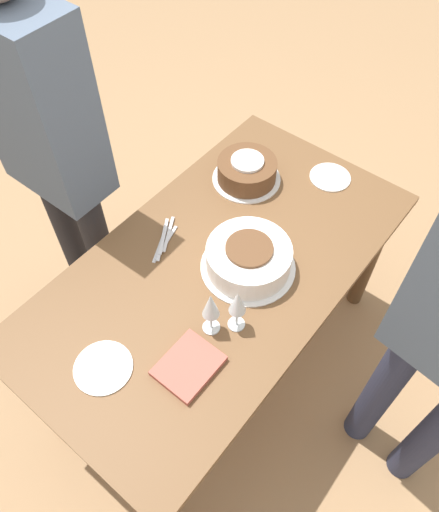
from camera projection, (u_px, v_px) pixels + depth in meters
The scene contains 11 objects.
ground_plane at pixel (220, 355), 2.37m from camera, with size 12.00×12.00×0.00m, color #A87F56.
dining_table at pixel (220, 282), 1.87m from camera, with size 1.51×0.82×0.74m.
cake_center_white at pixel (249, 258), 1.73m from camera, with size 0.34×0.34×0.11m.
cake_front_chocolate at pixel (247, 171), 2.00m from camera, with size 0.28×0.28×0.11m.
wine_glass_near at pixel (211, 306), 1.52m from camera, with size 0.06×0.06×0.20m.
wine_glass_far at pixel (237, 303), 1.53m from camera, with size 0.06×0.06×0.19m.
dessert_plate_left at pixel (330, 177), 2.04m from camera, with size 0.17×0.17×0.01m.
dessert_plate_right at pixel (103, 368), 1.54m from camera, with size 0.18×0.18×0.01m.
fork_pile at pixel (164, 240), 1.84m from camera, with size 0.21×0.12×0.01m.
napkin_stack at pixel (189, 366), 1.53m from camera, with size 0.19×0.16×0.02m.
person_cutting at pixel (48, 138), 1.75m from camera, with size 0.23×0.40×1.70m.
Camera 1 is at (0.81, 0.65, 2.18)m, focal length 35.00 mm.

